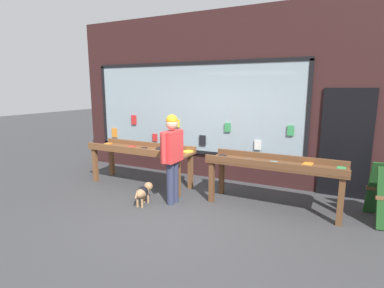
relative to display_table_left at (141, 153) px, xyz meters
name	(u,v)px	position (x,y,z in m)	size (l,w,h in m)	color
ground_plane	(172,216)	(1.42, -1.13, -0.72)	(40.00, 40.00, 0.00)	#38383A
shopfront_facade	(223,99)	(1.40, 1.26, 1.14)	(7.87, 0.29, 3.76)	#331919
display_table_left	(141,153)	(0.00, 0.00, 0.00)	(2.36, 0.72, 0.89)	brown
display_table_right	(274,168)	(2.85, 0.00, 0.00)	(2.36, 0.69, 0.90)	brown
person_browsing	(172,153)	(1.15, -0.62, 0.24)	(0.23, 0.65, 1.64)	#2D334C
small_dog	(144,191)	(0.71, -0.92, -0.47)	(0.23, 0.59, 0.36)	#99724C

